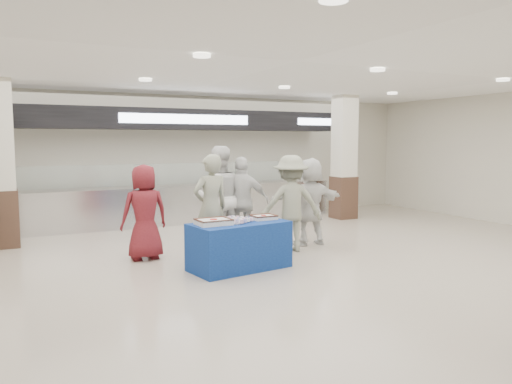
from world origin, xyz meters
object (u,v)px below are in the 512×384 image
civilian_maroon (144,212)px  chef_tall (218,197)px  display_table (239,246)px  civilian_white (310,201)px  soldier_b (291,203)px  sheet_cake_left (214,221)px  sheet_cake_right (264,217)px  chef_short (242,202)px  soldier_a (211,207)px  cupcake_tray (237,220)px

civilian_maroon → chef_tall: chef_tall is taller
display_table → civilian_white: size_ratio=0.91×
soldier_b → sheet_cake_left: bearing=39.7°
sheet_cake_right → soldier_b: bearing=35.7°
sheet_cake_right → chef_short: bearing=79.4°
soldier_a → civilian_white: soldier_a is taller
sheet_cake_right → chef_tall: bearing=97.4°
civilian_maroon → civilian_white: 3.21m
sheet_cake_left → chef_short: size_ratio=0.30×
sheet_cake_left → soldier_a: (0.28, 0.83, 0.10)m
display_table → civilian_maroon: size_ratio=0.94×
display_table → sheet_cake_left: sheet_cake_left is taller
sheet_cake_right → chef_short: (0.26, 1.36, 0.07)m
sheet_cake_left → soldier_b: soldier_b is taller
sheet_cake_right → civilian_white: civilian_white is taller
civilian_white → soldier_b: bearing=27.4°
civilian_maroon → cupcake_tray: bearing=129.6°
sheet_cake_left → civilian_white: size_ratio=0.30×
cupcake_tray → sheet_cake_left: bearing=-171.7°
display_table → chef_tall: size_ratio=0.80×
chef_tall → civilian_white: bearing=163.5°
civilian_white → soldier_a: bearing=7.0°
chef_tall → display_table: bearing=78.8°
soldier_b → civilian_white: soldier_b is taller
cupcake_tray → chef_short: size_ratio=0.32×
display_table → sheet_cake_right: (0.49, 0.11, 0.42)m
soldier_a → chef_short: (0.91, 0.66, -0.04)m
soldier_a → display_table: bearing=92.9°
civilian_maroon → soldier_b: size_ratio=0.92×
civilian_maroon → soldier_b: soldier_b is taller
cupcake_tray → soldier_b: 1.59m
sheet_cake_left → sheet_cake_right: 0.94m
sheet_cake_left → chef_tall: bearing=65.2°
chef_short → civilian_white: chef_short is taller
display_table → civilian_maroon: bearing=123.1°
chef_tall → civilian_white: (1.73, -0.50, -0.12)m
civilian_maroon → chef_tall: 1.51m
display_table → chef_tall: 1.72m
civilian_maroon → chef_short: size_ratio=0.95×
sheet_cake_right → chef_short: chef_short is taller
chef_short → soldier_b: size_ratio=0.98×
display_table → chef_short: 1.72m
civilian_maroon → soldier_b: 2.64m
sheet_cake_right → soldier_b: size_ratio=0.22×
soldier_a → sheet_cake_left: bearing=62.8°
soldier_b → cupcake_tray: bearing=43.6°
chef_tall → sheet_cake_left: bearing=64.7°
sheet_cake_right → cupcake_tray: (-0.51, -0.06, -0.01)m
civilian_white → sheet_cake_right: bearing=32.4°
cupcake_tray → soldier_b: (1.41, 0.71, 0.10)m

